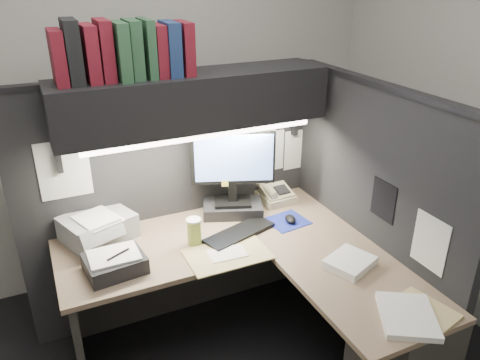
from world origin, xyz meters
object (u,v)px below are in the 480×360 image
Objects in this scene: overhead_shelf at (193,100)px; notebook_stack at (115,263)px; printer at (98,227)px; monitor at (233,182)px; coffee_cup at (194,232)px; desk at (300,317)px; keyboard at (239,233)px; telephone at (276,195)px.

overhead_shelf is 0.98m from notebook_stack.
overhead_shelf is 0.92m from printer.
coffee_cup is at bearing -124.36° from monitor.
keyboard reaches higher than desk.
printer reaches higher than desk.
notebook_stack is at bearing -151.28° from overhead_shelf.
printer reaches higher than keyboard.
printer is at bearing 138.43° from desk.
notebook_stack reaches higher than desk.
monitor reaches higher than telephone.
coffee_cup reaches higher than printer.
printer is at bearing 177.30° from telephone.
printer is at bearing -162.45° from monitor.
coffee_cup reaches higher than desk.
monitor is at bearing 56.81° from keyboard.
printer is 0.37m from notebook_stack.
monitor is 0.45m from coffee_cup.
monitor is 0.89m from notebook_stack.
coffee_cup reaches higher than telephone.
monitor is at bearing 34.53° from coffee_cup.
notebook_stack reaches higher than telephone.
desk is at bearing -26.36° from notebook_stack.
telephone is 0.74m from coffee_cup.
notebook_stack is (-1.15, -0.35, 0.00)m from telephone.
coffee_cup is (-0.41, 0.51, 0.36)m from desk.
coffee_cup is at bearing -114.93° from overhead_shelf.
desk is 0.90m from telephone.
desk is 4.64× the size of printer.
overhead_shelf is 0.60m from monitor.
desk is 1.33m from overhead_shelf.
desk is 1.10× the size of overhead_shelf.
desk is 0.59m from keyboard.
printer is at bearing 175.57° from overhead_shelf.
telephone is (0.34, 0.04, -0.18)m from monitor.
desk is 1.03m from notebook_stack.
monitor is 1.25× the size of keyboard.
overhead_shelf is at bearing 65.07° from coffee_cup.
coffee_cup is at bearing 159.34° from keyboard.
monitor reaches higher than desk.
notebook_stack is at bearing -165.10° from telephone.
telephone is 1.47× the size of coffee_cup.
telephone is 0.76× the size of notebook_stack.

